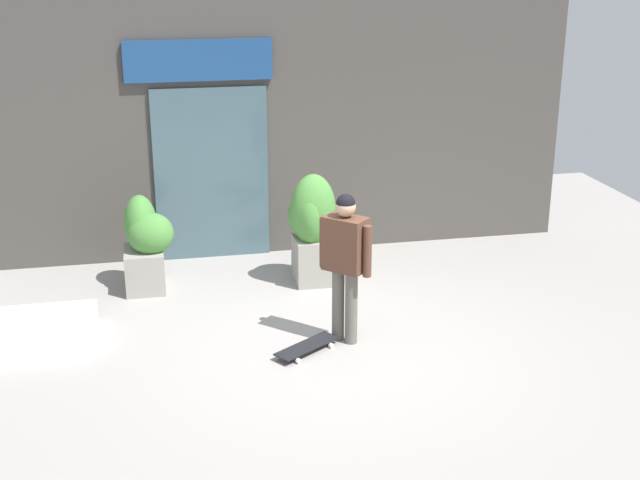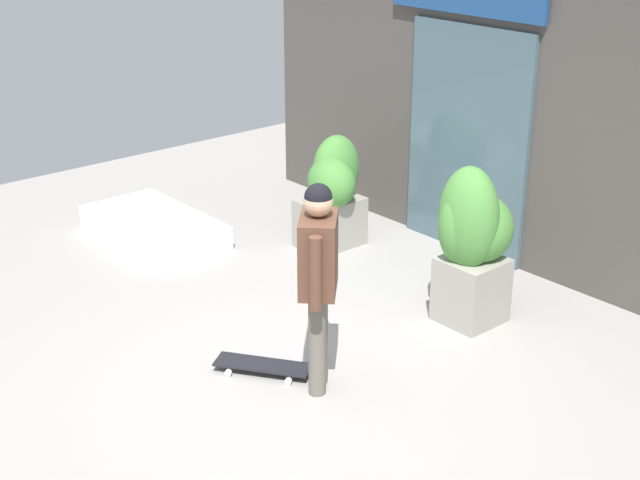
# 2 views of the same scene
# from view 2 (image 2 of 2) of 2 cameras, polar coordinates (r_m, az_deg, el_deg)

# --- Properties ---
(ground_plane) EXTENTS (12.00, 12.00, 0.00)m
(ground_plane) POSITION_cam_2_polar(r_m,az_deg,el_deg) (7.01, -1.25, -8.88)
(ground_plane) COLOR #9E9993
(building_facade) EXTENTS (7.73, 0.31, 3.52)m
(building_facade) POSITION_cam_2_polar(r_m,az_deg,el_deg) (8.52, 14.88, 8.82)
(building_facade) COLOR #4C4742
(building_facade) RESTS_ON ground_plane
(skateboarder) EXTENTS (0.49, 0.49, 1.62)m
(skateboarder) POSITION_cam_2_polar(r_m,az_deg,el_deg) (6.49, -0.11, -1.74)
(skateboarder) COLOR #666056
(skateboarder) RESTS_ON ground_plane
(skateboard) EXTENTS (0.74, 0.61, 0.08)m
(skateboard) POSITION_cam_2_polar(r_m,az_deg,el_deg) (7.11, -3.60, -7.84)
(skateboard) COLOR black
(skateboard) RESTS_ON ground_plane
(planter_box_left) EXTENTS (0.60, 0.67, 1.15)m
(planter_box_left) POSITION_cam_2_polar(r_m,az_deg,el_deg) (9.22, 0.79, 3.02)
(planter_box_left) COLOR gray
(planter_box_left) RESTS_ON ground_plane
(planter_box_right) EXTENTS (0.57, 0.67, 1.40)m
(planter_box_right) POSITION_cam_2_polar(r_m,az_deg,el_deg) (7.70, 9.46, 0.22)
(planter_box_right) COLOR gray
(planter_box_right) RESTS_ON ground_plane
(snow_ledge) EXTENTS (1.59, 0.90, 0.25)m
(snow_ledge) POSITION_cam_2_polar(r_m,az_deg,el_deg) (9.70, -10.36, 0.77)
(snow_ledge) COLOR white
(snow_ledge) RESTS_ON ground_plane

